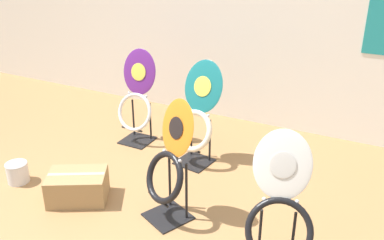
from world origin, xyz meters
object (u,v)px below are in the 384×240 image
paint_can (17,172)px  storage_box (78,187)px  toilet_seat_display_white_plain (280,214)px  toilet_seat_display_orange_sun (169,167)px  toilet_seat_display_purple_note (137,98)px  toilet_seat_display_teal_sax (197,119)px

paint_can → storage_box: bearing=2.8°
toilet_seat_display_white_plain → paint_can: size_ratio=4.89×
toilet_seat_display_orange_sun → paint_can: toilet_seat_display_orange_sun is taller
toilet_seat_display_purple_note → toilet_seat_display_teal_sax: bearing=-10.2°
toilet_seat_display_white_plain → storage_box: bearing=179.1°
toilet_seat_display_teal_sax → paint_can: 1.51m
toilet_seat_display_teal_sax → storage_box: toilet_seat_display_teal_sax is taller
toilet_seat_display_purple_note → toilet_seat_display_white_plain: 1.98m
toilet_seat_display_white_plain → storage_box: 1.55m
toilet_seat_display_purple_note → storage_box: size_ratio=1.70×
toilet_seat_display_teal_sax → toilet_seat_display_orange_sun: bearing=-77.0°
storage_box → toilet_seat_display_teal_sax: bearing=59.9°
toilet_seat_display_white_plain → toilet_seat_display_orange_sun: bearing=169.6°
toilet_seat_display_teal_sax → storage_box: 1.10m
toilet_seat_display_purple_note → toilet_seat_display_orange_sun: toilet_seat_display_purple_note is taller
toilet_seat_display_purple_note → toilet_seat_display_orange_sun: bearing=-46.8°
paint_can → storage_box: 0.60m
storage_box → toilet_seat_display_white_plain: bearing=-0.9°
toilet_seat_display_orange_sun → toilet_seat_display_teal_sax: 0.81m
storage_box → toilet_seat_display_purple_note: bearing=97.9°
toilet_seat_display_teal_sax → paint_can: toilet_seat_display_teal_sax is taller
paint_can → toilet_seat_display_white_plain: bearing=0.2°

